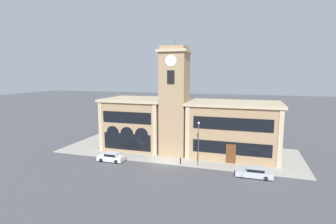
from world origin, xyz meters
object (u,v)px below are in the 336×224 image
parked_car_near (111,157)px  parked_car_mid (254,172)px  street_lamp (198,138)px  bollard (180,161)px

parked_car_near → parked_car_mid: 22.07m
parked_car_near → street_lamp: bearing=-173.0°
street_lamp → bollard: size_ratio=6.44×
bollard → parked_car_near: bearing=-171.2°
parked_car_near → bollard: parked_car_near is taller
parked_car_near → bollard: 11.26m
street_lamp → bollard: street_lamp is taller
parked_car_near → street_lamp: size_ratio=0.63×
parked_car_mid → parked_car_near: bearing=-0.5°
parked_car_mid → street_lamp: (-8.18, 1.81, 3.78)m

